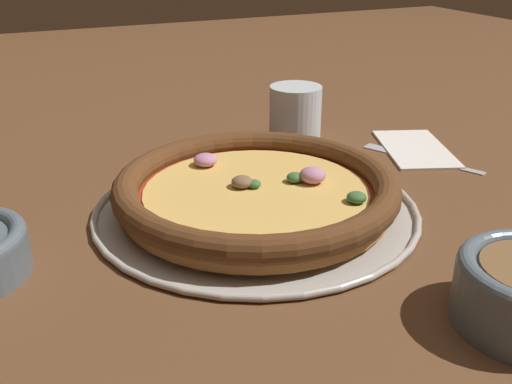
# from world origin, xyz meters

# --- Properties ---
(ground_plane) EXTENTS (3.00, 3.00, 0.00)m
(ground_plane) POSITION_xyz_m (0.00, 0.00, 0.00)
(ground_plane) COLOR brown
(pizza_tray) EXTENTS (0.39, 0.39, 0.01)m
(pizza_tray) POSITION_xyz_m (0.00, 0.00, 0.00)
(pizza_tray) COLOR #B7B2A8
(pizza_tray) RESTS_ON ground_plane
(pizza) EXTENTS (0.34, 0.34, 0.04)m
(pizza) POSITION_xyz_m (-0.00, 0.00, 0.03)
(pizza) COLOR #A86B33
(pizza) RESTS_ON pizza_tray
(drinking_cup) EXTENTS (0.08, 0.08, 0.09)m
(drinking_cup) POSITION_xyz_m (-0.21, 0.17, 0.04)
(drinking_cup) COLOR silver
(drinking_cup) RESTS_ON ground_plane
(napkin) EXTENTS (0.19, 0.15, 0.01)m
(napkin) POSITION_xyz_m (-0.10, 0.31, 0.00)
(napkin) COLOR white
(napkin) RESTS_ON ground_plane
(fork) EXTENTS (0.17, 0.10, 0.00)m
(fork) POSITION_xyz_m (-0.07, 0.29, 0.00)
(fork) COLOR #B7B7BC
(fork) RESTS_ON ground_plane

